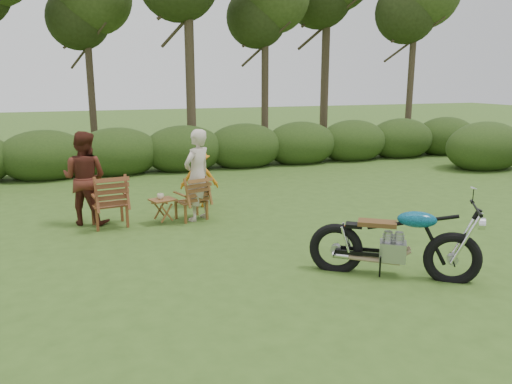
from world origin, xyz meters
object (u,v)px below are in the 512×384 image
object	(u,v)px
motorcycle	(391,275)
side_table	(163,211)
lawn_chair_right	(192,219)
cup	(160,196)
child	(200,207)
adult_a	(199,219)
lawn_chair_left	(111,226)
adult_b	(88,223)

from	to	relation	value
motorcycle	side_table	distance (m)	4.66
lawn_chair_right	cup	distance (m)	0.83
motorcycle	lawn_chair_right	world-z (taller)	motorcycle
side_table	child	world-z (taller)	child
lawn_chair_right	side_table	xyz separation A→B (m)	(-0.59, -0.10, 0.25)
side_table	cup	distance (m)	0.30
side_table	adult_a	size ratio (longest dim) A/B	0.27
lawn_chair_left	adult_a	bearing A→B (deg)	168.21
motorcycle	cup	xyz separation A→B (m)	(-2.72, 3.83, 0.55)
adult_b	child	size ratio (longest dim) A/B	1.41
side_table	lawn_chair_right	bearing A→B (deg)	9.18
cup	adult_b	xyz separation A→B (m)	(-1.37, 0.48, -0.55)
motorcycle	child	world-z (taller)	motorcycle
lawn_chair_left	side_table	bearing A→B (deg)	163.73
motorcycle	cup	size ratio (longest dim) A/B	17.15
adult_a	lawn_chair_right	bearing A→B (deg)	-64.79
adult_b	child	bearing A→B (deg)	-139.53
adult_b	lawn_chair_right	bearing A→B (deg)	-163.57
motorcycle	lawn_chair_right	xyz separation A→B (m)	(-2.09, 3.90, 0.00)
lawn_chair_left	adult_b	world-z (taller)	adult_b
motorcycle	lawn_chair_left	bearing A→B (deg)	167.74
lawn_chair_right	side_table	distance (m)	0.65
child	adult_a	bearing A→B (deg)	85.76
cup	child	world-z (taller)	child
lawn_chair_left	cup	size ratio (longest dim) A/B	7.75
adult_b	side_table	bearing A→B (deg)	-171.71
motorcycle	lawn_chair_left	world-z (taller)	motorcycle
lawn_chair_left	motorcycle	bearing A→B (deg)	125.71
cup	child	xyz separation A→B (m)	(1.02, 1.00, -0.55)
lawn_chair_right	side_table	world-z (taller)	side_table
cup	adult_a	xyz separation A→B (m)	(0.75, -0.01, -0.55)
adult_a	side_table	bearing A→B (deg)	-33.10
cup	adult_b	bearing A→B (deg)	160.80
lawn_chair_right	side_table	bearing A→B (deg)	-6.66
adult_a	adult_b	size ratio (longest dim) A/B	1.01
adult_a	child	world-z (taller)	adult_a
child	adult_b	bearing A→B (deg)	23.23
motorcycle	adult_b	size ratio (longest dim) A/B	1.25
side_table	motorcycle	bearing A→B (deg)	-54.80
lawn_chair_right	adult_b	distance (m)	2.04
lawn_chair_right	side_table	size ratio (longest dim) A/B	1.82
cup	adult_b	size ratio (longest dim) A/B	0.07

